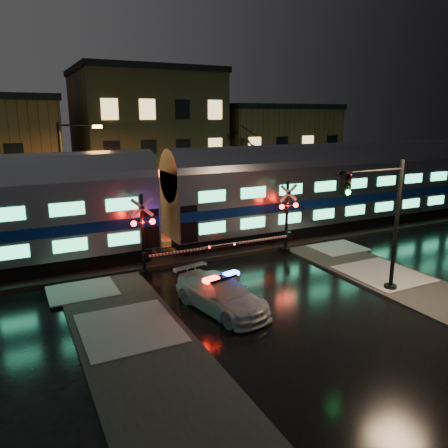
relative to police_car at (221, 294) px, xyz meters
The scene contains 12 objects.
ground 3.94m from the police_car, 48.46° to the left, with size 120.00×120.00×0.00m, color black.
ballast 8.33m from the police_car, 71.99° to the left, with size 90.00×4.20×0.24m, color black.
sidewalk_left 5.05m from the police_car, 141.74° to the right, with size 4.00×20.00×0.12m, color #2D2D2D.
sidewalk_right 9.61m from the police_car, 18.87° to the right, with size 4.00×20.00×0.12m, color #2D2D2D.
building_mid 26.30m from the police_car, 79.80° to the left, with size 12.00×11.00×11.50m, color brown.
building_right 30.68m from the police_car, 54.79° to the left, with size 12.00×10.00×8.50m, color #573121.
train 8.34m from the police_car, 89.48° to the left, with size 51.00×3.12×5.92m.
police_car is the anchor object (origin of this frame).
crossing_signal_right 8.38m from the police_car, 38.79° to the left, with size 6.04×0.67×4.27m.
crossing_signal_left 5.49m from the police_car, 104.88° to the left, with size 5.95×0.66×4.21m.
traffic_light 7.60m from the police_car, 13.67° to the right, with size 3.93×0.70×6.08m.
streetlight 13.16m from the police_car, 109.73° to the left, with size 2.53×0.26×7.56m.
Camera 1 is at (-9.99, -18.05, 7.91)m, focal length 35.00 mm.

